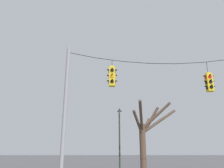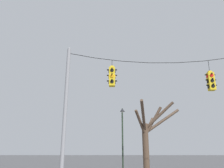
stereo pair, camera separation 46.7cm
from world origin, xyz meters
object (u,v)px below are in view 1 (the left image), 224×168
(street_lamp, at_px, (120,128))
(bare_tree, at_px, (146,135))
(utility_pole_left, at_px, (65,110))
(traffic_light_near_left_pole, at_px, (112,77))
(traffic_light_near_right_pole, at_px, (209,82))

(street_lamp, xyz_separation_m, bare_tree, (1.94, -0.94, -0.58))
(utility_pole_left, xyz_separation_m, street_lamp, (3.37, 5.96, -0.38))
(traffic_light_near_left_pole, bearing_deg, bare_tree, 61.35)
(utility_pole_left, xyz_separation_m, bare_tree, (5.31, 5.02, -0.95))
(traffic_light_near_left_pole, height_order, street_lamp, traffic_light_near_left_pole)
(traffic_light_near_right_pole, xyz_separation_m, bare_tree, (-2.88, 5.02, -2.61))
(bare_tree, bearing_deg, traffic_light_near_left_pole, -118.65)
(traffic_light_near_left_pole, height_order, traffic_light_near_right_pole, traffic_light_near_left_pole)
(traffic_light_near_left_pole, distance_m, bare_tree, 6.41)
(street_lamp, bearing_deg, utility_pole_left, -119.48)
(traffic_light_near_right_pole, bearing_deg, utility_pole_left, 180.00)
(traffic_light_near_left_pole, xyz_separation_m, traffic_light_near_right_pole, (5.62, 0.00, -0.29))
(utility_pole_left, distance_m, street_lamp, 6.85)
(utility_pole_left, distance_m, bare_tree, 7.36)
(traffic_light_near_right_pole, distance_m, street_lamp, 7.93)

